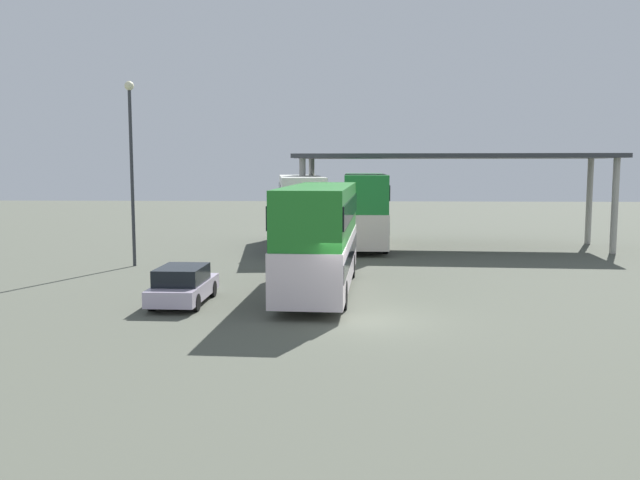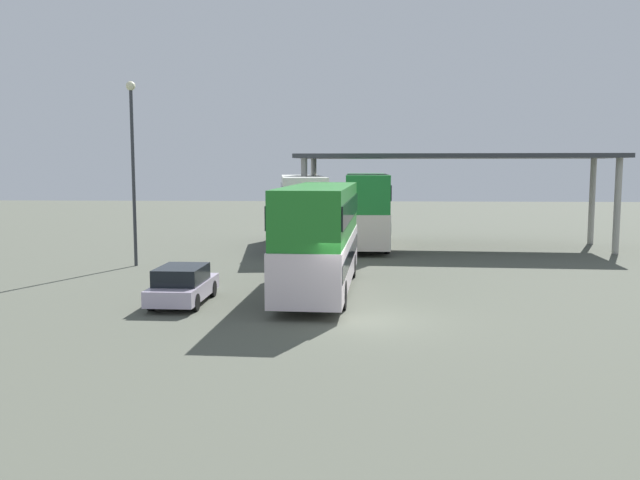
% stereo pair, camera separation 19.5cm
% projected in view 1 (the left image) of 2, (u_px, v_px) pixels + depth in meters
% --- Properties ---
extents(ground_plane, '(140.00, 140.00, 0.00)m').
position_uv_depth(ground_plane, '(359.00, 319.00, 21.32)').
color(ground_plane, '#525549').
extents(double_decker_main, '(2.97, 10.80, 4.10)m').
position_uv_depth(double_decker_main, '(320.00, 234.00, 25.80)').
color(double_decker_main, silver).
rests_on(double_decker_main, ground_plane).
extents(parked_hatchback, '(1.77, 4.11, 1.35)m').
position_uv_depth(parked_hatchback, '(183.00, 285.00, 23.55)').
color(parked_hatchback, '#BAACC6').
rests_on(parked_hatchback, ground_plane).
extents(double_decker_near_canopy, '(3.66, 11.52, 4.24)m').
position_uv_depth(double_decker_near_canopy, '(300.00, 209.00, 39.56)').
color(double_decker_near_canopy, navy).
rests_on(double_decker_near_canopy, ground_plane).
extents(double_decker_mid_row, '(2.52, 10.06, 4.35)m').
position_uv_depth(double_decker_mid_row, '(365.00, 207.00, 39.94)').
color(double_decker_mid_row, silver).
rests_on(double_decker_mid_row, ground_plane).
extents(depot_canopy, '(18.87, 6.99, 5.54)m').
position_uv_depth(depot_canopy, '(452.00, 160.00, 39.67)').
color(depot_canopy, '#33353A').
rests_on(depot_canopy, ground_plane).
extents(lamppost_tall, '(0.44, 0.44, 8.84)m').
position_uv_depth(lamppost_tall, '(131.00, 153.00, 31.89)').
color(lamppost_tall, '#33353A').
rests_on(lamppost_tall, ground_plane).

